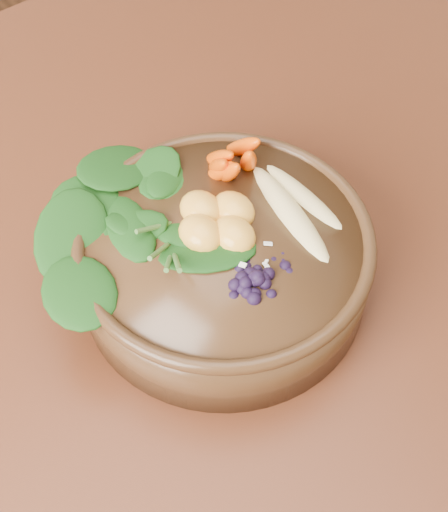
# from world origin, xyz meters

# --- Properties ---
(ground) EXTENTS (4.00, 4.00, 0.00)m
(ground) POSITION_xyz_m (0.00, 0.00, 0.00)
(ground) COLOR #381E0F
(ground) RESTS_ON ground
(dining_table) EXTENTS (1.60, 0.90, 0.75)m
(dining_table) POSITION_xyz_m (0.00, 0.00, 0.66)
(dining_table) COLOR #331C0C
(dining_table) RESTS_ON ground
(stoneware_bowl) EXTENTS (0.34, 0.34, 0.08)m
(stoneware_bowl) POSITION_xyz_m (-0.02, -0.14, 0.79)
(stoneware_bowl) COLOR #3D2716
(stoneware_bowl) RESTS_ON dining_table
(kale_heap) EXTENTS (0.22, 0.20, 0.04)m
(kale_heap) POSITION_xyz_m (-0.06, -0.07, 0.85)
(kale_heap) COLOR #174113
(kale_heap) RESTS_ON stoneware_bowl
(carrot_cluster) EXTENTS (0.07, 0.07, 0.08)m
(carrot_cluster) POSITION_xyz_m (0.04, -0.07, 0.87)
(carrot_cluster) COLOR #F64900
(carrot_cluster) RESTS_ON stoneware_bowl
(banana_halves) EXTENTS (0.07, 0.16, 0.03)m
(banana_halves) POSITION_xyz_m (0.06, -0.15, 0.84)
(banana_halves) COLOR #E0CC84
(banana_halves) RESTS_ON stoneware_bowl
(mandarin_cluster) EXTENTS (0.10, 0.11, 0.03)m
(mandarin_cluster) POSITION_xyz_m (-0.02, -0.12, 0.84)
(mandarin_cluster) COLOR gold
(mandarin_cluster) RESTS_ON stoneware_bowl
(blueberry_pile) EXTENTS (0.15, 0.12, 0.04)m
(blueberry_pile) POSITION_xyz_m (-0.03, -0.20, 0.85)
(blueberry_pile) COLOR black
(blueberry_pile) RESTS_ON stoneware_bowl
(coconut_flakes) EXTENTS (0.10, 0.09, 0.01)m
(coconut_flakes) POSITION_xyz_m (-0.03, -0.16, 0.83)
(coconut_flakes) COLOR white
(coconut_flakes) RESTS_ON stoneware_bowl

